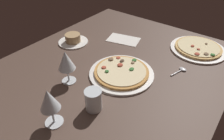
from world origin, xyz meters
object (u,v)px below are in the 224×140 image
wine_glass_far (49,101)px  wine_glass_near (66,61)px  ramekin_on_saucer (73,39)px  spoon (181,70)px  water_glass (93,101)px  paper_menu (123,40)px  pizza_main (121,72)px  pizza_side (198,48)px

wine_glass_far → wine_glass_near: size_ratio=1.00×
ramekin_on_saucer → spoon: ramekin_on_saucer is taller
wine_glass_near → water_glass: bearing=-105.7°
paper_menu → spoon: bearing=-116.7°
water_glass → spoon: bearing=-22.0°
water_glass → paper_menu: 61.35cm
water_glass → paper_menu: size_ratio=0.47×
water_glass → spoon: size_ratio=0.88×
pizza_main → pizza_side: (47.00, -22.83, -0.02)cm
water_glass → paper_menu: bearing=23.0°
pizza_side → wine_glass_far: wine_glass_far is taller
spoon → pizza_side: bearing=0.6°
water_glass → pizza_main: bearing=9.1°
wine_glass_far → spoon: 68.23cm
water_glass → spoon: water_glass is taller
wine_glass_near → spoon: bearing=-44.5°
ramekin_on_saucer → wine_glass_far: bearing=-140.9°
wine_glass_near → water_glass: wine_glass_near is taller
pizza_side → paper_menu: 45.70cm
wine_glass_near → paper_menu: wine_glass_near is taller
pizza_main → ramekin_on_saucer: (8.23, 43.10, 0.98)cm
wine_glass_near → pizza_side: bearing=-30.9°
pizza_main → spoon: bearing=-47.7°
wine_glass_near → paper_menu: size_ratio=0.84×
ramekin_on_saucer → water_glass: size_ratio=1.95×
ramekin_on_saucer → spoon: size_ratio=1.73×
ramekin_on_saucer → pizza_side: bearing=-59.5°
wine_glass_far → ramekin_on_saucer: bearing=39.1°
spoon → wine_glass_near: bearing=135.5°
pizza_main → paper_menu: bearing=33.0°
wine_glass_far → wine_glass_near: bearing=33.6°
wine_glass_far → water_glass: wine_glass_far is taller
pizza_main → paper_menu: (30.45, 19.76, -1.04)cm
pizza_main → paper_menu: size_ratio=1.63×
pizza_side → wine_glass_far: bearing=163.5°
water_glass → paper_menu: (56.36, 23.90, -3.99)cm
pizza_side → water_glass: size_ratio=3.38×
ramekin_on_saucer → pizza_main: bearing=-100.8°
wine_glass_near → paper_menu: 51.73cm
ramekin_on_saucer → paper_menu: ramekin_on_saucer is taller
wine_glass_near → pizza_main: bearing=-40.8°
pizza_side → wine_glass_far: (-87.89, 26.07, 10.54)cm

